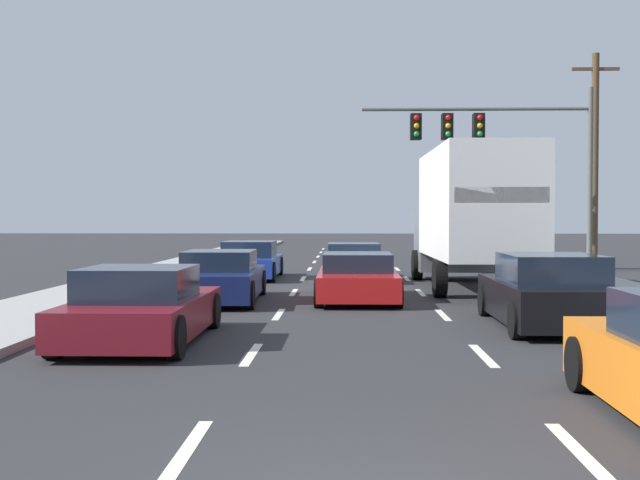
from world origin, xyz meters
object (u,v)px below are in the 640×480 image
object	(u,v)px
traffic_signal_mast	(485,137)
utility_pole_mid	(595,158)
car_white	(353,263)
car_black	(547,293)
car_navy	(220,278)
box_truck	(471,212)
car_maroon	(142,308)
car_blue	(250,261)
car_red	(357,278)

from	to	relation	value
traffic_signal_mast	utility_pole_mid	size ratio (longest dim) A/B	1.03
car_white	car_black	xyz separation A→B (m)	(3.46, -11.36, 0.08)
utility_pole_mid	car_navy	bearing A→B (deg)	-135.35
utility_pole_mid	box_truck	bearing A→B (deg)	-123.95
car_navy	utility_pole_mid	xyz separation A→B (m)	(12.58, 12.42, 3.72)
traffic_signal_mast	car_maroon	bearing A→B (deg)	-115.68
car_navy	utility_pole_mid	bearing A→B (deg)	44.65
box_truck	traffic_signal_mast	size ratio (longest dim) A/B	1.07
traffic_signal_mast	utility_pole_mid	bearing A→B (deg)	16.03
car_navy	car_maroon	bearing A→B (deg)	-92.59
car_maroon	traffic_signal_mast	size ratio (longest dim) A/B	0.52
car_blue	car_white	distance (m)	3.43
car_maroon	car_black	world-z (taller)	car_black
car_black	car_red	bearing A→B (deg)	125.04
car_maroon	car_red	bearing A→B (deg)	62.71
box_truck	car_white	bearing A→B (deg)	131.97
car_black	box_truck	bearing A→B (deg)	91.64
car_white	car_red	xyz separation A→B (m)	(0.04, -6.48, -0.01)
car_black	car_blue	bearing A→B (deg)	120.20
box_truck	utility_pole_mid	xyz separation A→B (m)	(6.08, 9.04, 2.13)
car_white	car_navy	bearing A→B (deg)	-115.00
traffic_signal_mast	car_navy	bearing A→B (deg)	-126.22
car_white	utility_pole_mid	world-z (taller)	utility_pole_mid
car_red	car_white	bearing A→B (deg)	90.33
car_red	car_black	distance (m)	5.96
car_navy	box_truck	distance (m)	7.49
car_white	car_maroon	bearing A→B (deg)	-104.80
car_maroon	utility_pole_mid	size ratio (longest dim) A/B	0.53
car_navy	traffic_signal_mast	bearing A→B (deg)	53.78
box_truck	car_black	bearing A→B (deg)	-88.36
car_blue	box_truck	xyz separation A→B (m)	(6.64, -4.02, 1.59)
car_navy	box_truck	xyz separation A→B (m)	(6.49, 3.39, 1.59)
car_white	traffic_signal_mast	world-z (taller)	traffic_signal_mast
car_black	utility_pole_mid	bearing A→B (deg)	70.77
car_maroon	utility_pole_mid	distance (m)	23.14
car_red	car_black	xyz separation A→B (m)	(3.42, -4.88, 0.09)
car_red	utility_pole_mid	size ratio (longest dim) A/B	0.57
car_black	utility_pole_mid	world-z (taller)	utility_pole_mid
car_red	car_black	world-z (taller)	car_black
car_red	utility_pole_mid	bearing A→B (deg)	52.09
utility_pole_mid	car_maroon	bearing A→B (deg)	-124.29
car_black	traffic_signal_mast	size ratio (longest dim) A/B	0.51
car_navy	utility_pole_mid	distance (m)	18.06
car_maroon	box_truck	bearing A→B (deg)	55.39
car_blue	utility_pole_mid	bearing A→B (deg)	21.52
car_navy	car_black	xyz separation A→B (m)	(6.72, -4.38, 0.06)
car_maroon	car_white	xyz separation A→B (m)	(3.55, 13.43, -0.01)
box_truck	car_red	bearing A→B (deg)	-137.96
car_blue	box_truck	distance (m)	7.92
car_white	box_truck	size ratio (longest dim) A/B	0.50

